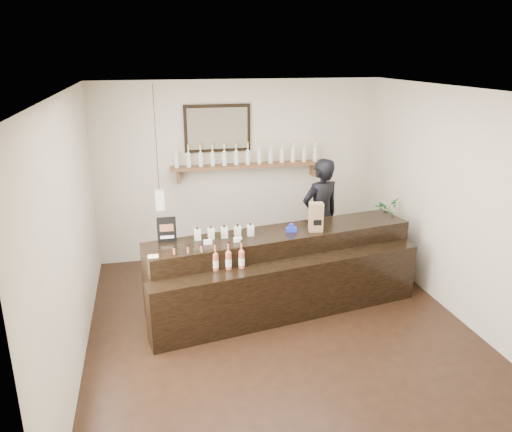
{
  "coord_description": "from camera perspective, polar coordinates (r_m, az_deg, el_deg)",
  "views": [
    {
      "loc": [
        -1.45,
        -5.1,
        3.18
      ],
      "look_at": [
        -0.14,
        0.7,
        1.22
      ],
      "focal_mm": 35.0,
      "sensor_mm": 36.0,
      "label": 1
    }
  ],
  "objects": [
    {
      "name": "ground",
      "position": [
        6.19,
        2.8,
        -12.76
      ],
      "size": [
        5.0,
        5.0,
        0.0
      ],
      "primitive_type": "plane",
      "color": "black",
      "rests_on": "ground"
    },
    {
      "name": "shopkeeper",
      "position": [
        7.43,
        7.38,
        0.84
      ],
      "size": [
        0.83,
        0.67,
        1.96
      ],
      "primitive_type": "imported",
      "rotation": [
        0.0,
        0.0,
        3.45
      ],
      "color": "black",
      "rests_on": "ground"
    },
    {
      "name": "potted_plant",
      "position": [
        7.69,
        14.62,
        0.63
      ],
      "size": [
        0.46,
        0.44,
        0.39
      ],
      "primitive_type": "imported",
      "rotation": [
        0.0,
        0.0,
        0.54
      ],
      "color": "#2D702F",
      "rests_on": "side_cabinet"
    },
    {
      "name": "counter",
      "position": [
        6.5,
        3.16,
        -6.52
      ],
      "size": [
        3.59,
        1.54,
        1.15
      ],
      "color": "black",
      "rests_on": "ground"
    },
    {
      "name": "tape_dispenser",
      "position": [
        6.4,
        4.07,
        -1.46
      ],
      "size": [
        0.14,
        0.07,
        0.12
      ],
      "color": "#1B29BF",
      "rests_on": "counter"
    },
    {
      "name": "room_shell",
      "position": [
        5.51,
        3.07,
        2.61
      ],
      "size": [
        5.0,
        5.0,
        5.0
      ],
      "color": "beige",
      "rests_on": "ground"
    },
    {
      "name": "promo_sign",
      "position": [
        6.11,
        -10.18,
        -1.55
      ],
      "size": [
        0.23,
        0.03,
        0.32
      ],
      "color": "black",
      "rests_on": "counter"
    },
    {
      "name": "side_cabinet",
      "position": [
        7.87,
        14.3,
        -3.29
      ],
      "size": [
        0.4,
        0.53,
        0.74
      ],
      "color": "brown",
      "rests_on": "ground"
    },
    {
      "name": "paper_bag",
      "position": [
        6.42,
        6.87,
        -0.13
      ],
      "size": [
        0.19,
        0.15,
        0.37
      ],
      "color": "brown",
      "rests_on": "counter"
    },
    {
      "name": "back_wall_decor",
      "position": [
        7.72,
        -2.74,
        7.54
      ],
      "size": [
        2.66,
        0.96,
        1.69
      ],
      "color": "brown",
      "rests_on": "ground"
    }
  ]
}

